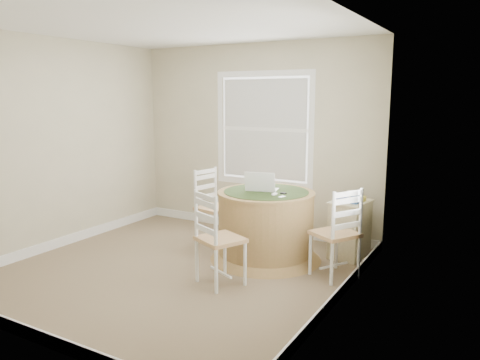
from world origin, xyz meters
The scene contains 14 objects.
room centered at (0.17, 0.16, 1.30)m, with size 3.64×3.64×2.64m.
round_table centered at (0.67, 0.82, 0.44)m, with size 1.31×1.31×0.81m.
chair_left centered at (-0.16, 1.01, 0.47)m, with size 0.42×0.40×0.95m, color white, non-canonical shape.
chair_near centered at (0.62, -0.08, 0.47)m, with size 0.42×0.40×0.95m, color white, non-canonical shape.
chair_right centered at (1.56, 0.68, 0.47)m, with size 0.42×0.40×0.95m, color white, non-canonical shape.
laptop centered at (0.60, 0.84, 0.84)m, with size 0.42×0.39×0.25m.
mouse centered at (0.84, 0.69, 0.82)m, with size 0.06×0.10×0.04m, color white.
phone centered at (0.96, 0.63, 0.81)m, with size 0.04×0.09×0.02m, color #B7BABF.
keys centered at (0.90, 0.79, 0.81)m, with size 0.06×0.05×0.03m, color black.
corner_chest centered at (1.51, 1.38, 0.34)m, with size 0.44×0.56×0.68m.
tissue_box centered at (1.45, 1.28, 0.73)m, with size 0.12×0.12×0.10m, color #5A70CF.
box_yellow centered at (1.58, 1.41, 0.71)m, with size 0.15×0.10×0.06m, color #D4C34B.
box_blue centered at (1.58, 1.27, 0.74)m, with size 0.08×0.08×0.12m, color #2F548F.
cup_cream centered at (1.45, 1.50, 0.73)m, with size 0.07×0.07×0.09m, color beige.
Camera 1 is at (3.04, -3.92, 1.89)m, focal length 35.00 mm.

